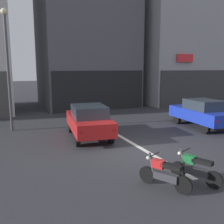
{
  "coord_description": "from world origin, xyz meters",
  "views": [
    {
      "loc": [
        -5.4,
        -8.88,
        3.49
      ],
      "look_at": [
        -0.7,
        2.0,
        1.4
      ],
      "focal_mm": 41.05,
      "sensor_mm": 36.0,
      "label": 1
    }
  ],
  "objects_px": {
    "car_red_crossing_near": "(89,120)",
    "car_blue_parked_kerbside": "(202,112)",
    "street_lamp": "(7,58)",
    "motorcycle_green_row_left_mid": "(195,168)",
    "car_white_down_street": "(79,96)",
    "motorcycle_red_row_leftmost": "(164,173)"
  },
  "relations": [
    {
      "from": "street_lamp",
      "to": "car_blue_parked_kerbside",
      "type": "bearing_deg",
      "value": -19.17
    },
    {
      "from": "car_red_crossing_near",
      "to": "motorcycle_red_row_leftmost",
      "type": "relative_size",
      "value": 2.85
    },
    {
      "from": "car_red_crossing_near",
      "to": "street_lamp",
      "type": "height_order",
      "value": "street_lamp"
    },
    {
      "from": "car_red_crossing_near",
      "to": "motorcycle_red_row_leftmost",
      "type": "distance_m",
      "value": 6.07
    },
    {
      "from": "car_white_down_street",
      "to": "street_lamp",
      "type": "distance_m",
      "value": 10.22
    },
    {
      "from": "car_blue_parked_kerbside",
      "to": "motorcycle_green_row_left_mid",
      "type": "bearing_deg",
      "value": -133.79
    },
    {
      "from": "car_white_down_street",
      "to": "motorcycle_green_row_left_mid",
      "type": "distance_m",
      "value": 16.86
    },
    {
      "from": "car_white_down_street",
      "to": "street_lamp",
      "type": "relative_size",
      "value": 0.66
    },
    {
      "from": "car_blue_parked_kerbside",
      "to": "motorcycle_green_row_left_mid",
      "type": "height_order",
      "value": "car_blue_parked_kerbside"
    },
    {
      "from": "car_blue_parked_kerbside",
      "to": "street_lamp",
      "type": "height_order",
      "value": "street_lamp"
    },
    {
      "from": "car_red_crossing_near",
      "to": "car_white_down_street",
      "type": "relative_size",
      "value": 1.0
    },
    {
      "from": "car_red_crossing_near",
      "to": "car_blue_parked_kerbside",
      "type": "distance_m",
      "value": 6.75
    },
    {
      "from": "car_white_down_street",
      "to": "motorcycle_red_row_leftmost",
      "type": "bearing_deg",
      "value": -97.71
    },
    {
      "from": "motorcycle_red_row_leftmost",
      "to": "motorcycle_green_row_left_mid",
      "type": "relative_size",
      "value": 0.97
    },
    {
      "from": "car_red_crossing_near",
      "to": "car_white_down_street",
      "type": "distance_m",
      "value": 11.01
    },
    {
      "from": "car_white_down_street",
      "to": "street_lamp",
      "type": "bearing_deg",
      "value": -128.26
    },
    {
      "from": "street_lamp",
      "to": "motorcycle_red_row_leftmost",
      "type": "relative_size",
      "value": 4.31
    },
    {
      "from": "street_lamp",
      "to": "motorcycle_green_row_left_mid",
      "type": "bearing_deg",
      "value": -62.12
    },
    {
      "from": "street_lamp",
      "to": "motorcycle_red_row_leftmost",
      "type": "xyz_separation_m",
      "value": [
        3.77,
        -9.1,
        -3.51
      ]
    },
    {
      "from": "car_blue_parked_kerbside",
      "to": "car_white_down_street",
      "type": "bearing_deg",
      "value": 110.5
    },
    {
      "from": "motorcycle_red_row_leftmost",
      "to": "car_red_crossing_near",
      "type": "bearing_deg",
      "value": 92.64
    },
    {
      "from": "car_red_crossing_near",
      "to": "street_lamp",
      "type": "bearing_deg",
      "value": 138.77
    }
  ]
}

